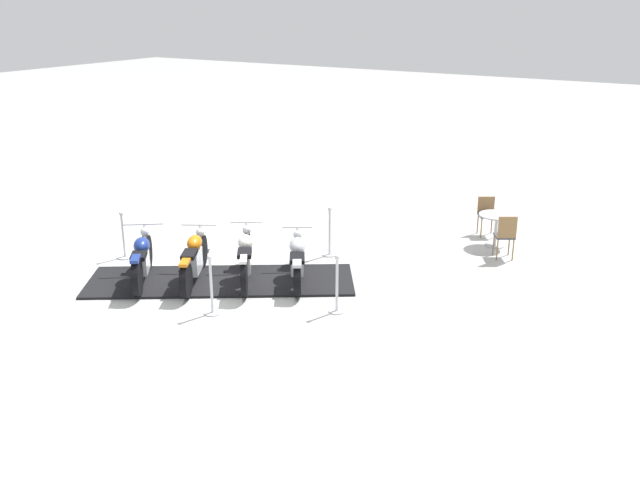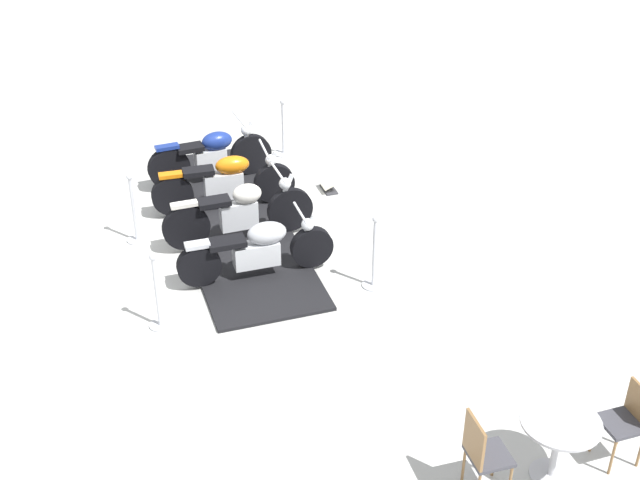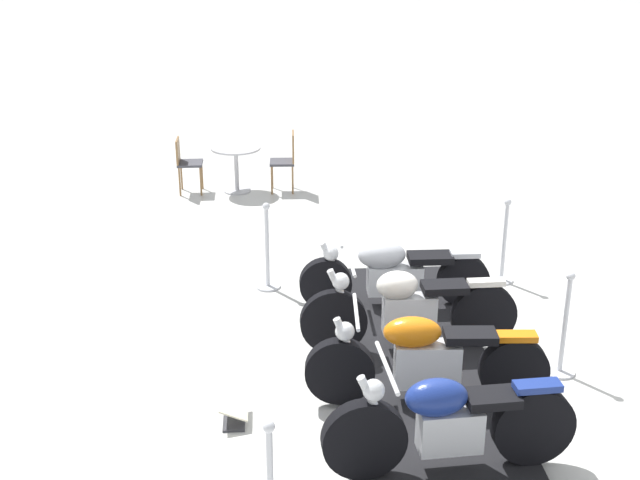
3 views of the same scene
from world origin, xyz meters
TOP-DOWN VIEW (x-y plane):
  - ground_plane at (0.00, 0.00)m, footprint 80.00×80.00m
  - display_platform at (0.00, 0.00)m, footprint 4.21×5.29m
  - motorcycle_chrome at (-0.86, 1.27)m, footprint 1.94×1.31m
  - motorcycle_cream at (-0.30, 0.41)m, footprint 1.94×1.38m
  - motorcycle_copper at (0.25, -0.44)m, footprint 2.04×1.27m
  - motorcycle_navy at (0.81, -1.30)m, footprint 1.77×1.38m
  - stanchion_right_rear at (-0.01, -2.68)m, footprint 0.36×0.36m
  - stanchion_right_front at (-2.45, 1.08)m, footprint 0.31×0.31m
  - stanchion_left_front at (0.01, 2.68)m, footprint 0.29×0.29m
  - stanchion_left_mid at (1.23, 0.80)m, footprint 0.31×0.31m
  - info_placard at (-1.16, -1.52)m, footprint 0.41×0.44m
  - cafe_table at (-4.93, 4.00)m, footprint 0.81×0.81m
  - cafe_chair_near_table at (-4.22, 4.43)m, footprint 0.55×0.55m
  - cafe_chair_across_table at (-5.61, 3.55)m, footprint 0.55×0.55m

SIDE VIEW (x-z plane):
  - ground_plane at x=0.00m, z-range 0.00..0.00m
  - display_platform at x=0.00m, z-range 0.00..0.05m
  - info_placard at x=-1.16m, z-range -0.03..0.18m
  - stanchion_right_rear at x=-0.01m, z-range -0.21..0.83m
  - stanchion_left_mid at x=1.23m, z-range -0.18..0.94m
  - stanchion_right_front at x=-2.45m, z-range -0.17..0.93m
  - stanchion_left_front at x=0.01m, z-range -0.16..0.94m
  - motorcycle_chrome at x=-0.86m, z-range 0.03..0.92m
  - motorcycle_copper at x=0.25m, z-range 0.02..0.98m
  - motorcycle_navy at x=0.81m, z-range 0.00..1.02m
  - motorcycle_cream at x=-0.30m, z-range 0.01..1.03m
  - cafe_chair_across_table at x=-5.61m, z-range 0.09..1.00m
  - cafe_chair_near_table at x=-4.22m, z-range 0.07..1.06m
  - cafe_table at x=-4.93m, z-range 0.19..0.95m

